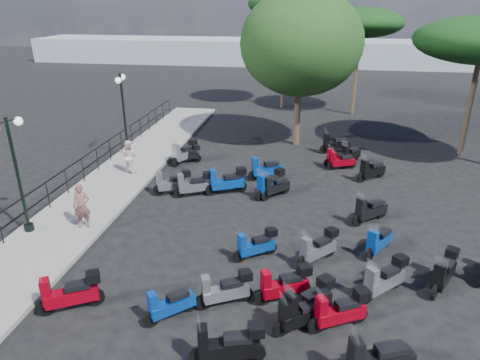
% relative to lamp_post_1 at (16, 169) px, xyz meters
% --- Properties ---
extents(ground, '(120.00, 120.00, 0.00)m').
position_rel_lamp_post_1_xyz_m(ground, '(7.51, 1.02, -2.50)').
color(ground, black).
rests_on(ground, ground).
extents(sidewalk, '(3.00, 30.00, 0.15)m').
position_rel_lamp_post_1_xyz_m(sidewalk, '(1.01, 4.02, -2.42)').
color(sidewalk, slate).
rests_on(sidewalk, ground).
extents(railing, '(0.04, 26.04, 1.10)m').
position_rel_lamp_post_1_xyz_m(railing, '(-0.29, 3.82, -1.60)').
color(railing, black).
rests_on(railing, sidewalk).
extents(lamp_post_1, '(0.46, 1.20, 4.12)m').
position_rel_lamp_post_1_xyz_m(lamp_post_1, '(0.00, 0.00, 0.00)').
color(lamp_post_1, black).
rests_on(lamp_post_1, sidewalk).
extents(lamp_post_2, '(0.50, 1.24, 4.26)m').
position_rel_lamp_post_1_xyz_m(lamp_post_2, '(0.28, 8.08, 0.08)').
color(lamp_post_2, black).
rests_on(lamp_post_2, sidewalk).
extents(woman, '(0.69, 0.55, 1.65)m').
position_rel_lamp_post_1_xyz_m(woman, '(1.81, 0.55, -1.52)').
color(woman, brown).
rests_on(woman, sidewalk).
extents(pedestrian_far, '(0.89, 0.77, 1.58)m').
position_rel_lamp_post_1_xyz_m(pedestrian_far, '(1.33, 5.88, -1.56)').
color(pedestrian_far, silver).
rests_on(pedestrian_far, sidewalk).
extents(scooter_1, '(1.59, 1.03, 1.39)m').
position_rel_lamp_post_1_xyz_m(scooter_1, '(3.61, -3.50, -1.97)').
color(scooter_1, black).
rests_on(scooter_1, ground).
extents(scooter_2, '(1.22, 1.12, 1.24)m').
position_rel_lamp_post_1_xyz_m(scooter_2, '(6.31, -3.41, -2.07)').
color(scooter_2, black).
rests_on(scooter_2, ground).
extents(scooter_3, '(1.70, 1.03, 1.47)m').
position_rel_lamp_post_1_xyz_m(scooter_3, '(6.25, 4.56, -1.94)').
color(scooter_3, black).
rests_on(scooter_3, ground).
extents(scooter_4, '(1.48, 0.71, 1.22)m').
position_rel_lamp_post_1_xyz_m(scooter_4, '(3.49, 7.94, -2.04)').
color(scooter_4, black).
rests_on(scooter_4, ground).
extents(scooter_5, '(1.03, 1.66, 1.44)m').
position_rel_lamp_post_1_xyz_m(scooter_5, '(3.42, 7.86, -1.96)').
color(scooter_5, black).
rests_on(scooter_5, ground).
extents(scooter_7, '(1.49, 0.92, 1.29)m').
position_rel_lamp_post_1_xyz_m(scooter_7, '(7.61, -2.64, -2.01)').
color(scooter_7, black).
rests_on(scooter_7, ground).
extents(scooter_8, '(1.35, 1.02, 1.23)m').
position_rel_lamp_post_1_xyz_m(scooter_8, '(8.13, -0.20, -2.03)').
color(scooter_8, black).
rests_on(scooter_8, ground).
extents(scooter_9, '(1.56, 0.95, 1.34)m').
position_rel_lamp_post_1_xyz_m(scooter_9, '(4.93, 4.07, -1.99)').
color(scooter_9, black).
rests_on(scooter_9, ground).
extents(scooter_10, '(1.17, 1.28, 1.30)m').
position_rel_lamp_post_1_xyz_m(scooter_10, '(8.33, 4.55, -2.05)').
color(scooter_10, black).
rests_on(scooter_10, ground).
extents(scooter_11, '(1.66, 1.00, 1.44)m').
position_rel_lamp_post_1_xyz_m(scooter_11, '(7.72, 6.37, -2.00)').
color(scooter_11, black).
rests_on(scooter_11, ground).
extents(scooter_13, '(1.73, 0.75, 1.40)m').
position_rel_lamp_post_1_xyz_m(scooter_13, '(8.09, -4.64, -1.97)').
color(scooter_13, black).
rests_on(scooter_13, ground).
extents(scooter_14, '(1.38, 1.42, 1.44)m').
position_rel_lamp_post_1_xyz_m(scooter_14, '(9.80, -2.94, -1.96)').
color(scooter_14, black).
rests_on(scooter_14, ground).
extents(scooter_15, '(1.27, 1.32, 1.33)m').
position_rel_lamp_post_1_xyz_m(scooter_15, '(10.08, -0.13, -2.00)').
color(scooter_15, black).
rests_on(scooter_15, ground).
extents(scooter_16, '(1.13, 1.53, 1.39)m').
position_rel_lamp_post_1_xyz_m(scooter_16, '(8.10, 4.62, -1.97)').
color(scooter_16, black).
rests_on(scooter_16, ground).
extents(scooter_17, '(1.43, 0.74, 1.20)m').
position_rel_lamp_post_1_xyz_m(scooter_17, '(11.07, 8.68, -2.08)').
color(scooter_17, black).
rests_on(scooter_17, ground).
extents(scooter_18, '(1.77, 0.89, 1.47)m').
position_rel_lamp_post_1_xyz_m(scooter_18, '(11.34, -4.50, -1.99)').
color(scooter_18, black).
rests_on(scooter_18, ground).
extents(scooter_19, '(1.43, 1.01, 1.28)m').
position_rel_lamp_post_1_xyz_m(scooter_19, '(9.71, -3.24, -2.01)').
color(scooter_19, black).
rests_on(scooter_19, ground).
extents(scooter_20, '(1.54, 0.97, 1.33)m').
position_rel_lamp_post_1_xyz_m(scooter_20, '(10.61, -3.03, -1.99)').
color(scooter_20, black).
rests_on(scooter_20, ground).
extents(scooter_21, '(1.02, 1.41, 1.30)m').
position_rel_lamp_post_1_xyz_m(scooter_21, '(12.04, 0.70, -2.05)').
color(scooter_21, black).
rests_on(scooter_21, ground).
extents(scooter_22, '(1.39, 1.20, 1.38)m').
position_rel_lamp_post_1_xyz_m(scooter_22, '(11.99, 2.88, -2.02)').
color(scooter_22, black).
rests_on(scooter_22, ground).
extents(scooter_23, '(1.72, 0.83, 1.42)m').
position_rel_lamp_post_1_xyz_m(scooter_23, '(11.02, 10.72, -2.00)').
color(scooter_23, black).
rests_on(scooter_23, ground).
extents(scooter_25, '(1.37, 1.32, 1.38)m').
position_rel_lamp_post_1_xyz_m(scooter_25, '(11.90, -1.48, -1.98)').
color(scooter_25, black).
rests_on(scooter_25, ground).
extents(scooter_26, '(1.03, 1.54, 1.36)m').
position_rel_lamp_post_1_xyz_m(scooter_26, '(13.62, -0.88, -1.99)').
color(scooter_26, black).
rests_on(scooter_26, ground).
extents(scooter_28, '(1.37, 1.17, 1.35)m').
position_rel_lamp_post_1_xyz_m(scooter_28, '(12.53, 7.13, -2.03)').
color(scooter_28, black).
rests_on(scooter_28, ground).
extents(scooter_29, '(1.11, 1.40, 1.34)m').
position_rel_lamp_post_1_xyz_m(scooter_29, '(11.70, 9.19, -2.03)').
color(scooter_29, black).
rests_on(scooter_29, ground).
extents(scooter_30, '(1.54, 0.97, 1.33)m').
position_rel_lamp_post_1_xyz_m(scooter_30, '(9.16, -2.18, -1.99)').
color(scooter_30, black).
rests_on(scooter_30, ground).
extents(scooter_31, '(1.43, 0.74, 1.20)m').
position_rel_lamp_post_1_xyz_m(scooter_31, '(11.24, 8.27, -2.08)').
color(scooter_31, black).
rests_on(scooter_31, ground).
extents(scooter_32, '(1.56, 0.95, 1.34)m').
position_rel_lamp_post_1_xyz_m(scooter_32, '(3.98, 4.13, -1.99)').
color(scooter_32, black).
rests_on(scooter_32, ground).
extents(broadleaf_tree, '(6.54, 6.54, 8.39)m').
position_rel_lamp_post_1_xyz_m(broadleaf_tree, '(8.88, 11.89, 3.11)').
color(broadleaf_tree, '#38281E').
rests_on(broadleaf_tree, ground).
extents(pine_0, '(5.77, 5.77, 7.33)m').
position_rel_lamp_post_1_xyz_m(pine_0, '(12.59, 19.79, 3.80)').
color(pine_0, '#38281E').
rests_on(pine_0, ground).
extents(pine_2, '(5.51, 5.51, 8.43)m').
position_rel_lamp_post_1_xyz_m(pine_2, '(7.41, 21.04, 4.93)').
color(pine_2, '#38281E').
rests_on(pine_2, ground).
extents(distant_hills, '(70.00, 8.00, 3.00)m').
position_rel_lamp_post_1_xyz_m(distant_hills, '(7.51, 46.02, -1.00)').
color(distant_hills, gray).
rests_on(distant_hills, ground).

